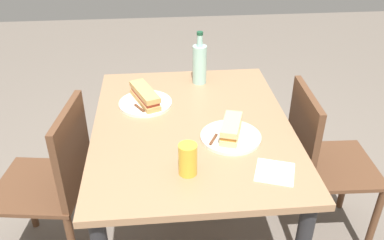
{
  "coord_description": "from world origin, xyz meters",
  "views": [
    {
      "loc": [
        -1.52,
        0.14,
        1.7
      ],
      "look_at": [
        0.0,
        0.0,
        0.77
      ],
      "focal_mm": 38.08,
      "sensor_mm": 36.0,
      "label": 1
    }
  ],
  "objects_px": {
    "chair_far": "(56,179)",
    "knife_near": "(216,135)",
    "beer_glass": "(188,159)",
    "dining_table": "(192,145)",
    "plate_far": "(145,103)",
    "baguette_sandwich_far": "(145,96)",
    "chair_near": "(318,159)",
    "baguette_sandwich_near": "(231,129)",
    "water_bottle": "(200,63)",
    "knife_far": "(135,105)",
    "plate_near": "(231,137)"
  },
  "relations": [
    {
      "from": "baguette_sandwich_far",
      "to": "chair_far",
      "type": "bearing_deg",
      "value": 115.86
    },
    {
      "from": "dining_table",
      "to": "plate_far",
      "type": "bearing_deg",
      "value": 46.72
    },
    {
      "from": "chair_far",
      "to": "knife_near",
      "type": "bearing_deg",
      "value": -98.79
    },
    {
      "from": "dining_table",
      "to": "baguette_sandwich_far",
      "type": "bearing_deg",
      "value": 46.72
    },
    {
      "from": "knife_far",
      "to": "dining_table",
      "type": "bearing_deg",
      "value": -122.84
    },
    {
      "from": "baguette_sandwich_far",
      "to": "chair_near",
      "type": "bearing_deg",
      "value": -101.38
    },
    {
      "from": "dining_table",
      "to": "chair_far",
      "type": "distance_m",
      "value": 0.65
    },
    {
      "from": "dining_table",
      "to": "plate_far",
      "type": "relative_size",
      "value": 4.41
    },
    {
      "from": "chair_far",
      "to": "baguette_sandwich_near",
      "type": "xyz_separation_m",
      "value": [
        -0.12,
        -0.78,
        0.31
      ]
    },
    {
      "from": "plate_far",
      "to": "knife_far",
      "type": "xyz_separation_m",
      "value": [
        -0.03,
        0.05,
        0.01
      ]
    },
    {
      "from": "chair_far",
      "to": "beer_glass",
      "type": "bearing_deg",
      "value": -119.43
    },
    {
      "from": "baguette_sandwich_near",
      "to": "water_bottle",
      "type": "distance_m",
      "value": 0.55
    },
    {
      "from": "chair_far",
      "to": "water_bottle",
      "type": "height_order",
      "value": "water_bottle"
    },
    {
      "from": "water_bottle",
      "to": "knife_far",
      "type": "bearing_deg",
      "value": 126.93
    },
    {
      "from": "dining_table",
      "to": "chair_far",
      "type": "xyz_separation_m",
      "value": [
        -0.01,
        0.63,
        -0.14
      ]
    },
    {
      "from": "knife_far",
      "to": "water_bottle",
      "type": "bearing_deg",
      "value": -53.07
    },
    {
      "from": "chair_near",
      "to": "baguette_sandwich_near",
      "type": "relative_size",
      "value": 4.43
    },
    {
      "from": "plate_near",
      "to": "plate_far",
      "type": "bearing_deg",
      "value": 47.63
    },
    {
      "from": "dining_table",
      "to": "chair_near",
      "type": "bearing_deg",
      "value": -87.67
    },
    {
      "from": "beer_glass",
      "to": "water_bottle",
      "type": "bearing_deg",
      "value": -9.42
    },
    {
      "from": "chair_far",
      "to": "chair_near",
      "type": "height_order",
      "value": "same"
    },
    {
      "from": "plate_far",
      "to": "baguette_sandwich_far",
      "type": "relative_size",
      "value": 1.05
    },
    {
      "from": "knife_near",
      "to": "baguette_sandwich_near",
      "type": "bearing_deg",
      "value": -96.93
    },
    {
      "from": "plate_far",
      "to": "water_bottle",
      "type": "distance_m",
      "value": 0.37
    },
    {
      "from": "plate_near",
      "to": "plate_far",
      "type": "xyz_separation_m",
      "value": [
        0.33,
        0.36,
        0.0
      ]
    },
    {
      "from": "plate_near",
      "to": "knife_near",
      "type": "height_order",
      "value": "knife_near"
    },
    {
      "from": "knife_near",
      "to": "baguette_sandwich_far",
      "type": "distance_m",
      "value": 0.44
    },
    {
      "from": "chair_far",
      "to": "beer_glass",
      "type": "xyz_separation_m",
      "value": [
        -0.33,
        -0.58,
        0.32
      ]
    },
    {
      "from": "baguette_sandwich_near",
      "to": "plate_near",
      "type": "bearing_deg",
      "value": -135.0
    },
    {
      "from": "knife_near",
      "to": "plate_far",
      "type": "height_order",
      "value": "knife_near"
    },
    {
      "from": "knife_near",
      "to": "plate_far",
      "type": "distance_m",
      "value": 0.44
    },
    {
      "from": "knife_far",
      "to": "baguette_sandwich_near",
      "type": "bearing_deg",
      "value": -126.12
    },
    {
      "from": "baguette_sandwich_far",
      "to": "knife_far",
      "type": "xyz_separation_m",
      "value": [
        -0.03,
        0.05,
        -0.03
      ]
    },
    {
      "from": "chair_far",
      "to": "chair_near",
      "type": "bearing_deg",
      "value": -88.29
    },
    {
      "from": "water_bottle",
      "to": "beer_glass",
      "type": "height_order",
      "value": "water_bottle"
    },
    {
      "from": "baguette_sandwich_far",
      "to": "water_bottle",
      "type": "height_order",
      "value": "water_bottle"
    },
    {
      "from": "baguette_sandwich_far",
      "to": "water_bottle",
      "type": "bearing_deg",
      "value": -52.48
    },
    {
      "from": "water_bottle",
      "to": "baguette_sandwich_near",
      "type": "bearing_deg",
      "value": -172.41
    },
    {
      "from": "knife_far",
      "to": "beer_glass",
      "type": "distance_m",
      "value": 0.55
    },
    {
      "from": "knife_near",
      "to": "knife_far",
      "type": "distance_m",
      "value": 0.45
    },
    {
      "from": "chair_far",
      "to": "chair_near",
      "type": "distance_m",
      "value": 1.26
    },
    {
      "from": "chair_far",
      "to": "beer_glass",
      "type": "height_order",
      "value": "beer_glass"
    },
    {
      "from": "chair_far",
      "to": "plate_far",
      "type": "relative_size",
      "value": 3.4
    },
    {
      "from": "water_bottle",
      "to": "plate_far",
      "type": "bearing_deg",
      "value": 127.52
    },
    {
      "from": "chair_near",
      "to": "baguette_sandwich_far",
      "type": "bearing_deg",
      "value": 78.62
    },
    {
      "from": "dining_table",
      "to": "chair_near",
      "type": "distance_m",
      "value": 0.65
    },
    {
      "from": "plate_far",
      "to": "chair_near",
      "type": "bearing_deg",
      "value": -101.38
    },
    {
      "from": "chair_near",
      "to": "beer_glass",
      "type": "height_order",
      "value": "beer_glass"
    },
    {
      "from": "plate_near",
      "to": "water_bottle",
      "type": "bearing_deg",
      "value": 7.59
    },
    {
      "from": "baguette_sandwich_near",
      "to": "plate_far",
      "type": "height_order",
      "value": "baguette_sandwich_near"
    }
  ]
}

